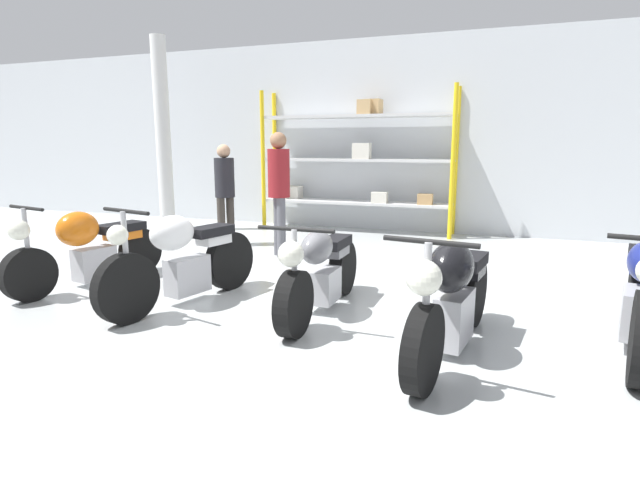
{
  "coord_description": "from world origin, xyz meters",
  "views": [
    {
      "loc": [
        1.66,
        -4.19,
        1.63
      ],
      "look_at": [
        0.0,
        0.4,
        0.7
      ],
      "focal_mm": 28.0,
      "sensor_mm": 36.0,
      "label": 1
    }
  ],
  "objects_px": {
    "shelving_rack": "(355,159)",
    "person_near_rack": "(225,187)",
    "motorcycle_orange": "(88,248)",
    "motorcycle_grey": "(321,271)",
    "person_browsing": "(279,184)",
    "motorcycle_black": "(452,296)",
    "motorcycle_white": "(182,259)"
  },
  "relations": [
    {
      "from": "shelving_rack",
      "to": "person_near_rack",
      "type": "bearing_deg",
      "value": -127.72
    },
    {
      "from": "motorcycle_white",
      "to": "motorcycle_black",
      "type": "distance_m",
      "value": 2.76
    },
    {
      "from": "person_near_rack",
      "to": "motorcycle_grey",
      "type": "bearing_deg",
      "value": 159.39
    },
    {
      "from": "shelving_rack",
      "to": "motorcycle_grey",
      "type": "relative_size",
      "value": 1.9
    },
    {
      "from": "person_near_rack",
      "to": "motorcycle_black",
      "type": "bearing_deg",
      "value": 165.14
    },
    {
      "from": "shelving_rack",
      "to": "motorcycle_orange",
      "type": "distance_m",
      "value": 5.18
    },
    {
      "from": "motorcycle_black",
      "to": "person_near_rack",
      "type": "height_order",
      "value": "person_near_rack"
    },
    {
      "from": "shelving_rack",
      "to": "person_near_rack",
      "type": "height_order",
      "value": "shelving_rack"
    },
    {
      "from": "motorcycle_grey",
      "to": "person_near_rack",
      "type": "height_order",
      "value": "person_near_rack"
    },
    {
      "from": "shelving_rack",
      "to": "motorcycle_orange",
      "type": "height_order",
      "value": "shelving_rack"
    },
    {
      "from": "motorcycle_grey",
      "to": "person_browsing",
      "type": "bearing_deg",
      "value": -146.21
    },
    {
      "from": "motorcycle_white",
      "to": "motorcycle_black",
      "type": "bearing_deg",
      "value": 95.86
    },
    {
      "from": "shelving_rack",
      "to": "motorcycle_grey",
      "type": "xyz_separation_m",
      "value": [
        1.02,
        -4.75,
        -0.94
      ]
    },
    {
      "from": "person_near_rack",
      "to": "person_browsing",
      "type": "bearing_deg",
      "value": -175.92
    },
    {
      "from": "motorcycle_white",
      "to": "motorcycle_grey",
      "type": "height_order",
      "value": "motorcycle_white"
    },
    {
      "from": "person_browsing",
      "to": "motorcycle_grey",
      "type": "bearing_deg",
      "value": 82.99
    },
    {
      "from": "motorcycle_orange",
      "to": "motorcycle_black",
      "type": "distance_m",
      "value": 4.23
    },
    {
      "from": "motorcycle_white",
      "to": "person_near_rack",
      "type": "height_order",
      "value": "person_near_rack"
    },
    {
      "from": "motorcycle_white",
      "to": "person_browsing",
      "type": "bearing_deg",
      "value": -165.9
    },
    {
      "from": "motorcycle_black",
      "to": "shelving_rack",
      "type": "bearing_deg",
      "value": -147.22
    },
    {
      "from": "shelving_rack",
      "to": "motorcycle_grey",
      "type": "height_order",
      "value": "shelving_rack"
    },
    {
      "from": "shelving_rack",
      "to": "motorcycle_white",
      "type": "height_order",
      "value": "shelving_rack"
    },
    {
      "from": "motorcycle_grey",
      "to": "motorcycle_black",
      "type": "xyz_separation_m",
      "value": [
        1.3,
        -0.59,
        0.06
      ]
    },
    {
      "from": "motorcycle_orange",
      "to": "motorcycle_grey",
      "type": "height_order",
      "value": "motorcycle_orange"
    },
    {
      "from": "shelving_rack",
      "to": "person_near_rack",
      "type": "relative_size",
      "value": 2.25
    },
    {
      "from": "person_browsing",
      "to": "motorcycle_black",
      "type": "bearing_deg",
      "value": 94.17
    },
    {
      "from": "motorcycle_white",
      "to": "person_near_rack",
      "type": "bearing_deg",
      "value": -144.0
    },
    {
      "from": "person_browsing",
      "to": "person_near_rack",
      "type": "distance_m",
      "value": 1.26
    },
    {
      "from": "motorcycle_white",
      "to": "person_near_rack",
      "type": "distance_m",
      "value": 3.17
    },
    {
      "from": "motorcycle_orange",
      "to": "person_near_rack",
      "type": "relative_size",
      "value": 1.21
    },
    {
      "from": "motorcycle_black",
      "to": "person_near_rack",
      "type": "xyz_separation_m",
      "value": [
        -3.92,
        3.27,
        0.48
      ]
    },
    {
      "from": "motorcycle_black",
      "to": "person_browsing",
      "type": "height_order",
      "value": "person_browsing"
    }
  ]
}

